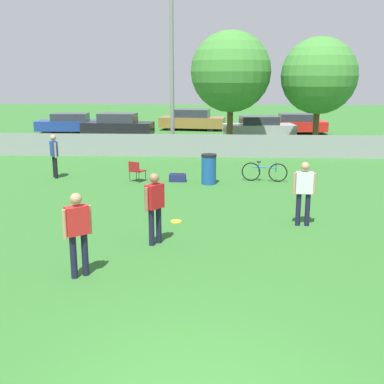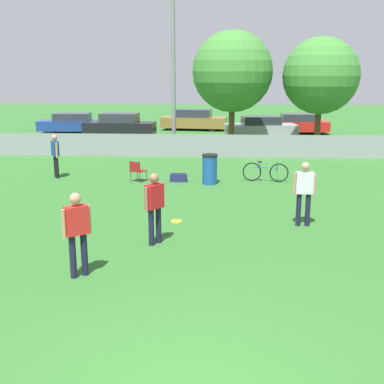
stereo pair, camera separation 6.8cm
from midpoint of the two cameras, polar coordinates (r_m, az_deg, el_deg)
fence_backline at (r=23.18m, az=2.61°, el=5.48°), size 25.38×0.07×1.21m
light_pole at (r=24.26m, az=-2.17°, el=18.09°), size 0.90×0.36×9.86m
tree_near_pole at (r=26.38m, az=4.90°, el=14.02°), size 4.28×4.28×6.17m
tree_far_right at (r=26.74m, az=15.08°, el=13.14°), size 3.99×3.99×5.81m
player_receiver_white at (r=12.79m, az=13.31°, el=0.36°), size 0.59×0.24×1.70m
player_thrower_red at (r=11.12m, az=-4.29°, el=-1.31°), size 0.44×0.48×1.70m
player_defender_red at (r=9.55m, az=-13.28°, el=-4.19°), size 0.48×0.44×1.70m
spectator_in_blue at (r=19.15m, az=-15.79°, el=4.51°), size 0.40×0.49×1.67m
frisbee_disc at (r=13.04m, az=-1.72°, el=-3.49°), size 0.30×0.30×0.03m
folding_chair_sideline at (r=17.91m, az=-6.40°, el=2.64°), size 0.63×0.63×0.77m
bicycle_sideline at (r=18.07m, az=8.80°, el=2.37°), size 1.68×0.44×0.75m
trash_bin at (r=17.43m, az=2.22°, el=2.74°), size 0.56×0.56×1.09m
gear_bag_sideline at (r=17.92m, az=-1.50°, el=1.71°), size 0.62×0.34×0.30m
parked_car_blue at (r=33.87m, az=-13.92°, el=7.90°), size 4.55×1.95×1.35m
parked_car_dark at (r=31.16m, az=-8.50°, el=7.78°), size 4.52×1.93×1.51m
parked_car_tan at (r=34.85m, az=0.32°, el=8.52°), size 4.77×2.29×1.47m
parked_car_silver at (r=30.35m, az=8.21°, el=7.56°), size 4.55×2.29×1.39m
parked_car_red at (r=33.43m, az=12.41°, el=7.89°), size 4.09×1.78×1.33m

